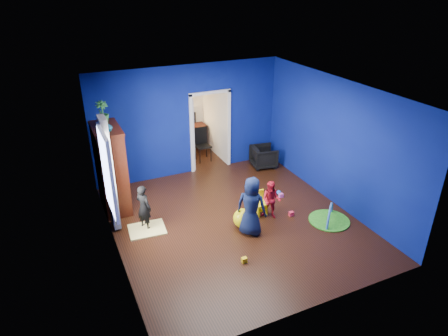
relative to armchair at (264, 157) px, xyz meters
name	(u,v)px	position (x,y,z in m)	size (l,w,h in m)	color
floor	(235,222)	(-1.97, -2.20, -0.30)	(5.00, 5.50, 0.01)	black
ceiling	(236,91)	(-1.97, -2.20, 2.60)	(5.00, 5.50, 0.01)	white
wall_back	(189,121)	(-1.97, 0.55, 1.15)	(5.00, 0.02, 2.90)	navy
wall_front	(319,234)	(-1.97, -4.95, 1.15)	(5.00, 0.02, 2.90)	navy
wall_left	(110,186)	(-4.47, -2.20, 1.15)	(0.02, 5.50, 2.90)	navy
wall_right	(335,142)	(0.53, -2.20, 1.15)	(0.02, 5.50, 2.90)	navy
alcove	(198,116)	(-1.37, 1.42, 0.95)	(1.00, 1.75, 2.50)	silver
armchair	(264,157)	(0.00, 0.00, 0.00)	(0.64, 0.66, 0.60)	black
child_black	(144,207)	(-3.79, -1.60, 0.21)	(0.37, 0.24, 1.01)	black
child_navy	(251,206)	(-1.84, -2.69, 0.34)	(0.62, 0.40, 1.27)	#10123B
toddler_red	(271,200)	(-1.17, -2.35, 0.14)	(0.43, 0.33, 0.88)	#B61326
vase	(107,127)	(-4.19, -0.78, 1.77)	(0.20, 0.20, 0.21)	#0C5765
potted_plant	(102,113)	(-4.19, -0.26, 1.91)	(0.28, 0.28, 0.50)	#31873B
tv_armoire	(111,169)	(-4.19, -0.48, 0.68)	(0.58, 1.14, 1.96)	#421B0B
crt_tv	(113,167)	(-4.15, -0.48, 0.72)	(0.46, 0.70, 0.54)	silver
yellow_blanket	(147,229)	(-3.79, -1.70, -0.28)	(0.75, 0.60, 0.03)	#F2E07A
hopper_ball	(243,218)	(-1.89, -2.44, -0.09)	(0.43, 0.43, 0.43)	yellow
kid_chair	(260,205)	(-1.32, -2.15, -0.05)	(0.28, 0.28, 0.50)	yellow
play_mat	(329,220)	(-0.07, -3.02, -0.29)	(0.88, 0.88, 0.02)	green
toy_arch	(329,220)	(-0.07, -3.02, -0.28)	(0.79, 0.79, 0.05)	#3F8CD8
window_left	(106,173)	(-4.46, -1.85, 1.25)	(0.03, 0.95, 1.55)	white
curtain	(109,174)	(-4.34, -1.30, 0.95)	(0.14, 0.42, 2.40)	slate
doorway	(210,132)	(-1.37, 0.55, 0.75)	(1.16, 0.10, 2.10)	white
study_desk	(191,137)	(-1.37, 2.06, 0.08)	(0.88, 0.44, 0.75)	#3D140A
desk_monitor	(189,118)	(-1.37, 2.18, 0.65)	(0.40, 0.05, 0.32)	black
desk_lamp	(181,120)	(-1.65, 2.12, 0.63)	(0.14, 0.14, 0.14)	#FFD88C
folding_chair	(203,145)	(-1.37, 1.10, 0.16)	(0.40, 0.40, 0.92)	black
book_shelf	(188,83)	(-1.37, 2.17, 1.72)	(0.88, 0.24, 0.04)	white
toy_0	(291,214)	(-0.71, -2.50, -0.25)	(0.10, 0.08, 0.10)	#EE2741
toy_1	(279,192)	(-0.45, -1.55, -0.24)	(0.11, 0.11, 0.11)	blue
toy_2	(244,260)	(-2.40, -3.49, -0.25)	(0.10, 0.08, 0.10)	yellow
toy_3	(260,205)	(-1.17, -1.91, -0.24)	(0.11, 0.11, 0.11)	green
toy_4	(281,195)	(-0.48, -1.70, -0.25)	(0.10, 0.08, 0.10)	#DE53AC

